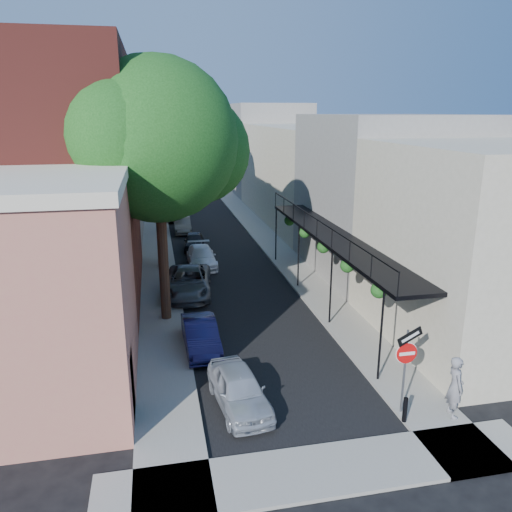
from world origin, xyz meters
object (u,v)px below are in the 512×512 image
parked_car_d (202,257)px  pedestrian (455,387)px  oak_far (159,124)px  parked_car_c (189,282)px  bollard (405,410)px  parked_car_g (172,211)px  parked_car_a (239,389)px  parked_car_f (182,225)px  oak_mid (162,149)px  parked_car_b (201,335)px  sign_post (406,356)px  parked_car_e (194,241)px  oak_near (167,143)px

parked_car_d → pedestrian: bearing=-71.0°
oak_far → parked_car_c: bearing=-86.7°
bollard → parked_car_g: bearing=99.9°
parked_car_a → parked_car_c: (-0.82, 10.64, 0.06)m
parked_car_f → parked_car_g: parked_car_g is taller
parked_car_c → oak_far: bearing=99.7°
parked_car_f → oak_mid: bearing=-98.8°
parked_car_b → parked_car_d: 11.21m
parked_car_c → parked_car_d: parked_car_c is taller
sign_post → parked_car_c: bearing=115.2°
parked_car_d → parked_car_f: parked_car_d is taller
bollard → parked_car_c: (-5.55, 12.62, 0.16)m
parked_car_e → parked_car_b: bearing=-88.6°
parked_car_e → parked_car_f: (-0.48, 5.22, 0.01)m
parked_car_b → oak_near: bearing=101.9°
sign_post → parked_car_a: sign_post is taller
parked_car_b → parked_car_f: 20.42m
oak_near → parked_car_b: (0.83, -3.49, -7.27)m
parked_car_b → pedestrian: size_ratio=1.86×
bollard → parked_car_c: bearing=113.7°
parked_car_a → pedestrian: size_ratio=1.85×
parked_car_b → bollard: bearing=-50.0°
oak_mid → parked_car_d: 6.78m
oak_far → parked_car_f: size_ratio=3.34×
bollard → parked_car_d: size_ratio=0.20×
parked_car_d → parked_car_g: (-1.20, 14.69, 0.11)m
oak_far → pedestrian: bearing=-73.4°
oak_near → parked_car_c: oak_near is taller
parked_car_d → oak_near: bearing=-104.4°
parked_car_f → pedestrian: bearing=-75.9°
oak_far → parked_car_d: bearing=-78.2°
parked_car_a → parked_car_g: (-0.87, 30.13, 0.08)m
parked_car_a → parked_car_d: bearing=81.8°
oak_mid → oak_near: bearing=-89.6°
parked_car_d → oak_mid: bearing=171.4°
oak_mid → parked_car_a: oak_mid is taller
sign_post → parked_car_c: sign_post is taller
oak_mid → sign_post: bearing=-69.1°
parked_car_f → parked_car_c: bearing=-92.0°
bollard → pedestrian: 1.70m
oak_mid → parked_car_b: size_ratio=2.77×
parked_car_d → oak_far: bearing=101.9°
oak_far → parked_car_b: size_ratio=3.24×
bollard → oak_far: 28.58m
oak_far → parked_car_f: oak_far is taller
parked_car_g → parked_car_f: bearing=-87.2°
parked_car_b → parked_car_g: size_ratio=0.73×
parked_car_a → pedestrian: 6.65m
parked_car_c → parked_car_f: bearing=94.2°
oak_mid → parked_car_g: 15.75m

